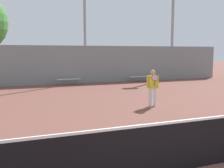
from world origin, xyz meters
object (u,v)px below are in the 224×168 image
Objects in this scene: tennis_net at (169,147)px; bench_courtside_near at (141,77)px; light_pole_far_right at (173,22)px; bench_courtside_far at (69,79)px; tennis_player at (153,86)px.

tennis_net is 16.72m from bench_courtside_near.
tennis_net is at bearing -115.37° from bench_courtside_near.
light_pole_far_right is (3.78, 1.20, 4.73)m from bench_courtside_near.
tennis_net is 15.15m from bench_courtside_far.
tennis_net is 20.17m from light_pole_far_right.
tennis_player is 0.20× the size of light_pole_far_right.
tennis_net is 5.77× the size of bench_courtside_near.
light_pole_far_right reaches higher than tennis_player.
tennis_net is 1.44× the size of light_pole_far_right.
tennis_net is 7.40× the size of tennis_player.
light_pole_far_right is (7.92, 10.38, 4.18)m from tennis_player.
bench_courtside_far is at bearing 180.00° from bench_courtside_near.
tennis_player is at bearing 62.98° from tennis_net.
tennis_net reaches higher than bench_courtside_far.
light_pole_far_right is (9.85, 1.20, 4.73)m from bench_courtside_far.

